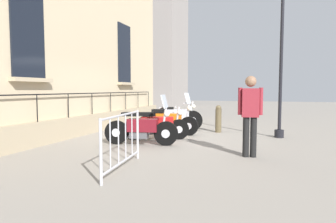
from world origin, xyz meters
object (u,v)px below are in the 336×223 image
Objects in this scene: motorcycle_silver at (176,118)px; pedestrian_standing at (250,111)px; motorcycle_maroon at (142,128)px; motorcycle_orange at (168,122)px; crowd_barrier at (122,140)px; bollard at (218,119)px; motorcycle_red at (156,125)px; lamppost at (282,28)px.

motorcycle_silver is 1.09× the size of pedestrian_standing.
motorcycle_maroon is 1.99m from motorcycle_orange.
bollard is (0.97, 5.40, -0.09)m from crowd_barrier.
lamppost is at bearing 22.95° from motorcycle_red.
crowd_barrier is (0.64, -2.43, 0.12)m from motorcycle_maroon.
motorcycle_maroon is 3.38m from bollard.
lamppost is at bearing 7.40° from motorcycle_orange.
motorcycle_red is at bearing -127.43° from bollard.
motorcycle_silver is at bearing 90.85° from motorcycle_red.
crowd_barrier is (0.54, -4.41, 0.14)m from motorcycle_orange.
pedestrian_standing reaches higher than bollard.
crowd_barrier is (0.62, -5.52, 0.11)m from motorcycle_silver.
crowd_barrier reaches higher than motorcycle_red.
bollard is (-1.96, 0.54, -2.88)m from lamppost.
bollard is at bearing 164.60° from lamppost.
lamppost is at bearing 58.91° from crowd_barrier.
motorcycle_red is 0.39× the size of lamppost.
motorcycle_red is at bearing -89.15° from motorcycle_silver.
motorcycle_red is at bearing 86.97° from motorcycle_maroon.
motorcycle_orange is (0.09, 1.99, -0.02)m from motorcycle_maroon.
lamppost is 5.25× the size of bollard.
motorcycle_red is at bearing -157.05° from lamppost.
lamppost is (3.52, 1.49, 2.93)m from motorcycle_red.
pedestrian_standing is at bearing -11.98° from motorcycle_maroon.
motorcycle_silver is 4.67m from pedestrian_standing.
motorcycle_orange is 1.07× the size of motorcycle_silver.
motorcycle_maroon is 5.21m from lamppost.
crowd_barrier is at bearing -83.00° from motorcycle_orange.
motorcycle_red is 2.56m from bollard.
lamppost is 6.33m from crowd_barrier.
motorcycle_maroon reaches higher than motorcycle_red.
motorcycle_silver is 4.63m from lamppost.
bollard is (1.55, 2.03, 0.05)m from motorcycle_red.
motorcycle_orange is (0.04, 1.04, 0.00)m from motorcycle_red.
lamppost is (3.55, -0.65, 2.90)m from motorcycle_silver.
motorcycle_red is (0.05, 0.95, -0.02)m from motorcycle_maroon.
motorcycle_silver is at bearing 96.39° from crowd_barrier.
pedestrian_standing is (-0.74, -3.04, -2.33)m from lamppost.
motorcycle_maroon is at bearing -90.34° from motorcycle_silver.
motorcycle_orange is at bearing 97.00° from crowd_barrier.
pedestrian_standing reaches higher than motorcycle_maroon.
motorcycle_red is 1.01× the size of crowd_barrier.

